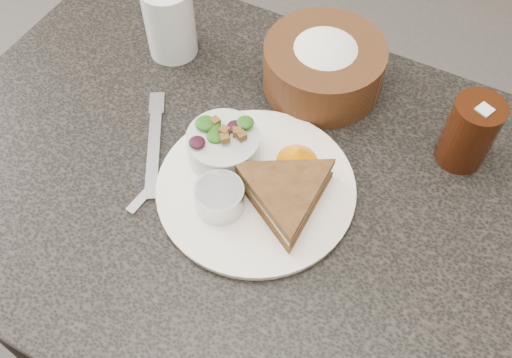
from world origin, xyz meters
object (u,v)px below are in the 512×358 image
object	(u,v)px
sandwich	(286,194)
salad_bowl	(223,142)
dining_table	(250,285)
water_glass	(170,21)
dressing_ramekin	(220,198)
dinner_plate	(256,188)
cola_glass	(471,130)
bread_basket	(324,60)

from	to	relation	value
sandwich	salad_bowl	world-z (taller)	salad_bowl
dining_table	water_glass	bearing A→B (deg)	143.39
sandwich	dining_table	bearing A→B (deg)	-164.03
dining_table	salad_bowl	size ratio (longest dim) A/B	9.41
sandwich	dressing_ramekin	distance (m)	0.09
salad_bowl	dressing_ramekin	distance (m)	0.09
salad_bowl	dressing_ramekin	size ratio (longest dim) A/B	1.56
dining_table	dinner_plate	bearing A→B (deg)	-31.87
salad_bowl	cola_glass	world-z (taller)	cola_glass
dining_table	dressing_ramekin	size ratio (longest dim) A/B	14.65
dressing_ramekin	cola_glass	xyz separation A→B (m)	(0.27, 0.25, 0.03)
cola_glass	bread_basket	bearing A→B (deg)	171.07
dinner_plate	sandwich	world-z (taller)	sandwich
water_glass	sandwich	bearing A→B (deg)	-32.48
dining_table	sandwich	xyz separation A→B (m)	(0.07, -0.02, 0.41)
dinner_plate	cola_glass	xyz separation A→B (m)	(0.24, 0.20, 0.06)
dressing_ramekin	water_glass	xyz separation A→B (m)	(-0.23, 0.24, 0.03)
salad_bowl	water_glass	world-z (taller)	water_glass
water_glass	dinner_plate	bearing A→B (deg)	-36.29
cola_glass	water_glass	xyz separation A→B (m)	(-0.50, -0.00, 0.00)
bread_basket	water_glass	xyz separation A→B (m)	(-0.26, -0.04, 0.01)
sandwich	water_glass	world-z (taller)	water_glass
dressing_ramekin	cola_glass	world-z (taller)	cola_glass
salad_bowl	bread_basket	distance (m)	0.22
sandwich	bread_basket	bearing A→B (deg)	132.21
dinner_plate	sandwich	xyz separation A→B (m)	(0.05, -0.01, 0.03)
sandwich	water_glass	xyz separation A→B (m)	(-0.31, 0.20, 0.03)
sandwich	cola_glass	distance (m)	0.28
dining_table	sandwich	size ratio (longest dim) A/B	6.06
salad_bowl	dinner_plate	bearing A→B (deg)	-21.51
salad_bowl	bread_basket	world-z (taller)	bread_basket
salad_bowl	water_glass	xyz separation A→B (m)	(-0.19, 0.17, 0.02)
dining_table	dressing_ramekin	bearing A→B (deg)	-99.02
salad_bowl	cola_glass	size ratio (longest dim) A/B	0.85
bread_basket	water_glass	distance (m)	0.26
dinner_plate	dressing_ramekin	bearing A→B (deg)	-118.90
bread_basket	water_glass	world-z (taller)	water_glass
dining_table	cola_glass	distance (m)	0.54
dressing_ramekin	water_glass	world-z (taller)	water_glass
bread_basket	water_glass	bearing A→B (deg)	-170.54
dressing_ramekin	sandwich	bearing A→B (deg)	31.08
sandwich	cola_glass	world-z (taller)	cola_glass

